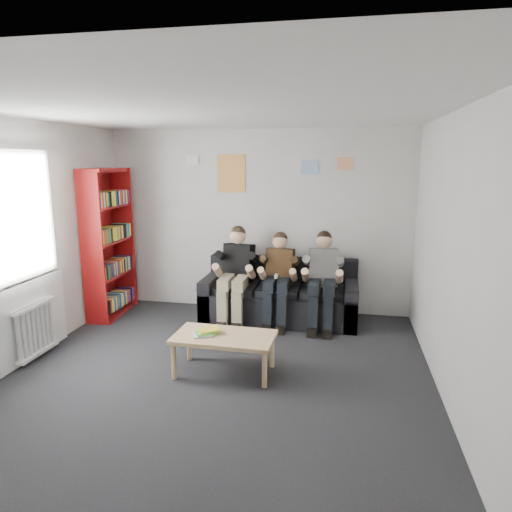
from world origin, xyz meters
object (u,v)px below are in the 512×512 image
(coffee_table, at_px, (224,340))
(person_right, at_px, (322,280))
(person_middle, at_px, (278,279))
(sofa, at_px, (280,298))
(bookshelf, at_px, (109,243))
(person_left, at_px, (235,275))

(coffee_table, distance_m, person_right, 1.91)
(coffee_table, bearing_deg, person_middle, 78.32)
(sofa, height_order, person_middle, person_middle)
(sofa, height_order, bookshelf, bookshelf)
(coffee_table, bearing_deg, sofa, 79.54)
(sofa, distance_m, person_right, 0.73)
(coffee_table, height_order, person_right, person_right)
(sofa, height_order, person_right, person_right)
(sofa, distance_m, coffee_table, 1.87)
(person_middle, bearing_deg, person_right, 4.77)
(coffee_table, xyz_separation_m, person_left, (-0.27, 1.63, 0.29))
(sofa, xyz_separation_m, coffee_table, (-0.34, -1.83, 0.07))
(person_middle, bearing_deg, bookshelf, -173.30)
(coffee_table, relative_size, person_middle, 0.84)
(sofa, relative_size, person_middle, 1.71)
(person_left, xyz_separation_m, person_right, (1.21, 0.00, -0.01))
(bookshelf, distance_m, coffee_table, 2.73)
(coffee_table, distance_m, person_middle, 1.69)
(bookshelf, height_order, person_middle, bookshelf)
(sofa, xyz_separation_m, person_right, (0.61, -0.20, 0.35))
(sofa, distance_m, bookshelf, 2.59)
(person_right, bearing_deg, person_left, 172.86)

